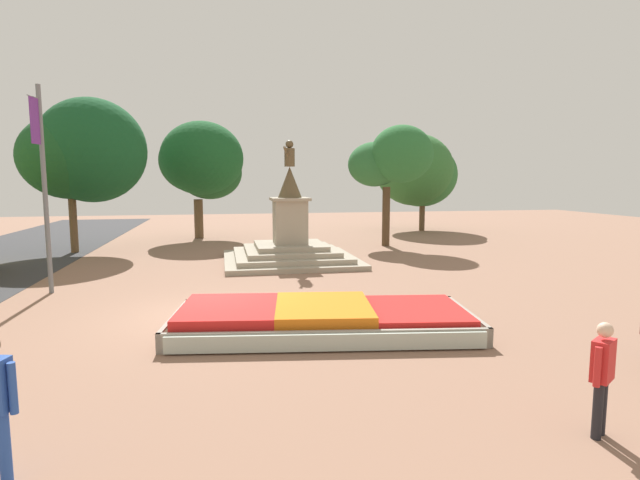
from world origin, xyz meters
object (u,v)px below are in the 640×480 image
object	(u,v)px
statue_monument	(290,243)
pedestrian_crossing_plaza	(602,372)
banner_pole	(44,184)
flower_planter	(319,319)

from	to	relation	value
statue_monument	pedestrian_crossing_plaza	size ratio (longest dim) A/B	3.45
statue_monument	banner_pole	xyz separation A→B (m)	(-8.06, -4.39, 2.56)
banner_pole	pedestrian_crossing_plaza	distance (m)	15.10
banner_pole	pedestrian_crossing_plaza	size ratio (longest dim) A/B	3.92
pedestrian_crossing_plaza	flower_planter	bearing A→B (deg)	117.68
banner_pole	pedestrian_crossing_plaza	world-z (taller)	banner_pole
statue_monument	banner_pole	size ratio (longest dim) A/B	0.88
flower_planter	pedestrian_crossing_plaza	xyz separation A→B (m)	(2.84, -5.41, 0.64)
flower_planter	banner_pole	size ratio (longest dim) A/B	1.15
banner_pole	pedestrian_crossing_plaza	bearing A→B (deg)	-46.65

